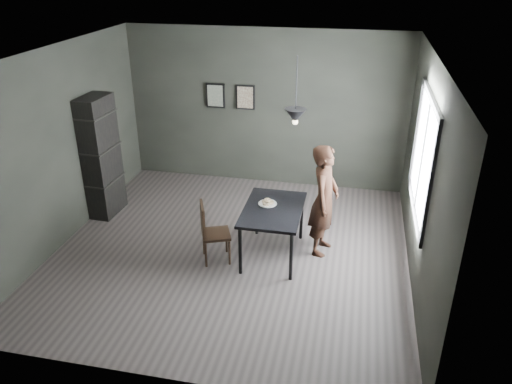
% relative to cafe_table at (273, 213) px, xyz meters
% --- Properties ---
extents(ground, '(5.00, 5.00, 0.00)m').
position_rel_cafe_table_xyz_m(ground, '(-0.60, 0.00, -0.67)').
color(ground, '#332E2C').
rests_on(ground, ground).
extents(back_wall, '(5.00, 0.10, 2.80)m').
position_rel_cafe_table_xyz_m(back_wall, '(-0.60, 2.50, 0.73)').
color(back_wall, black).
rests_on(back_wall, ground).
extents(ceiling, '(5.00, 5.00, 0.02)m').
position_rel_cafe_table_xyz_m(ceiling, '(-0.60, 0.00, 2.13)').
color(ceiling, silver).
rests_on(ceiling, ground).
extents(window_assembly, '(0.04, 1.96, 1.56)m').
position_rel_cafe_table_xyz_m(window_assembly, '(1.87, 0.20, 0.93)').
color(window_assembly, white).
rests_on(window_assembly, ground).
extents(cafe_table, '(0.80, 1.20, 0.75)m').
position_rel_cafe_table_xyz_m(cafe_table, '(0.00, 0.00, 0.00)').
color(cafe_table, black).
rests_on(cafe_table, ground).
extents(white_plate, '(0.23, 0.23, 0.01)m').
position_rel_cafe_table_xyz_m(white_plate, '(-0.10, 0.10, 0.08)').
color(white_plate, white).
rests_on(white_plate, cafe_table).
extents(donut_pile, '(0.17, 0.17, 0.08)m').
position_rel_cafe_table_xyz_m(donut_pile, '(-0.10, 0.10, 0.12)').
color(donut_pile, beige).
rests_on(donut_pile, white_plate).
extents(woman, '(0.48, 0.65, 1.62)m').
position_rel_cafe_table_xyz_m(woman, '(0.67, 0.27, 0.14)').
color(woman, black).
rests_on(woman, ground).
extents(wood_chair, '(0.50, 0.50, 0.88)m').
position_rel_cafe_table_xyz_m(wood_chair, '(-0.82, -0.30, -0.17)').
color(wood_chair, black).
rests_on(wood_chair, ground).
extents(shelf_unit, '(0.40, 0.67, 1.96)m').
position_rel_cafe_table_xyz_m(shelf_unit, '(-2.92, 0.74, 0.31)').
color(shelf_unit, black).
rests_on(shelf_unit, ground).
extents(pendant_lamp, '(0.28, 0.28, 0.86)m').
position_rel_cafe_table_xyz_m(pendant_lamp, '(0.25, 0.10, 1.38)').
color(pendant_lamp, black).
rests_on(pendant_lamp, ground).
extents(framed_print_left, '(0.34, 0.04, 0.44)m').
position_rel_cafe_table_xyz_m(framed_print_left, '(-1.50, 2.47, 0.93)').
color(framed_print_left, black).
rests_on(framed_print_left, ground).
extents(framed_print_right, '(0.34, 0.04, 0.44)m').
position_rel_cafe_table_xyz_m(framed_print_right, '(-0.95, 2.47, 0.93)').
color(framed_print_right, black).
rests_on(framed_print_right, ground).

